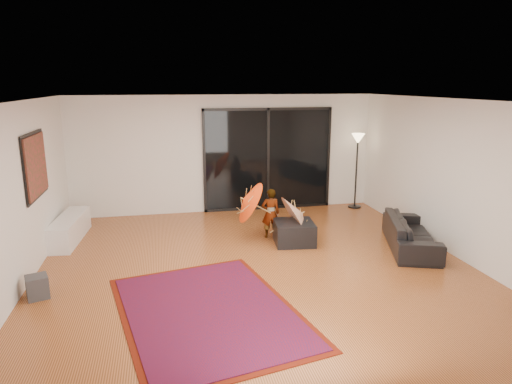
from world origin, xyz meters
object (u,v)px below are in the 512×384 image
object	(u,v)px
media_console	(70,229)
sofa	(411,233)
ottoman	(294,233)
child	(271,213)

from	to	relation	value
media_console	sofa	distance (m)	6.43
ottoman	child	world-z (taller)	child
media_console	ottoman	world-z (taller)	media_console
child	sofa	bearing A→B (deg)	160.63
media_console	child	xyz separation A→B (m)	(3.82, -0.62, 0.26)
media_console	ottoman	distance (m)	4.31
ottoman	child	bearing A→B (deg)	130.39
sofa	child	distance (m)	2.63
sofa	ottoman	xyz separation A→B (m)	(-2.02, 0.68, -0.08)
media_console	sofa	world-z (taller)	sofa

